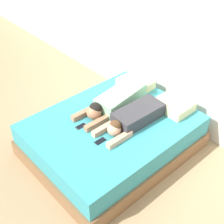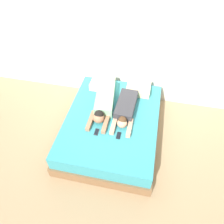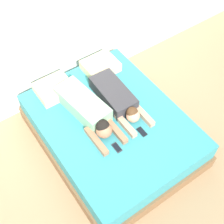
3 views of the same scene
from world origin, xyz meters
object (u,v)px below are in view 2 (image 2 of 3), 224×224
Objects in this scene: person_right at (125,109)px; cell_phone_right at (119,135)px; person_left at (104,103)px; bed at (112,127)px; pillow_head_right at (139,89)px; cell_phone_left at (97,132)px; pillow_head_left at (103,84)px.

person_right reaches higher than cell_phone_right.
person_left is 0.70m from cell_phone_right.
cell_phone_right is (0.18, -0.35, 0.26)m from bed.
person_right reaches higher than bed.
pillow_head_right is 0.46× the size of person_right.
cell_phone_right is at bearing 0.84° from cell_phone_left.
person_right reaches higher than pillow_head_left.
person_right reaches higher than cell_phone_left.
cell_phone_left is at bearing -117.09° from bed.
person_left reaches higher than bed.
pillow_head_left is 1.00× the size of pillow_head_right.
cell_phone_left is 0.37m from cell_phone_right.
pillow_head_left is 3.33× the size of cell_phone_left.
person_left is 0.41m from person_right.
person_left reaches higher than pillow_head_right.
pillow_head_left reaches higher than cell_phone_right.
person_left is at bearing -74.67° from pillow_head_left.
bed is at bearing -114.39° from pillow_head_right.
cell_phone_right is at bearing -56.06° from person_left.
person_right is 7.22× the size of cell_phone_left.
bed is 0.92m from pillow_head_right.
pillow_head_right is 3.33× the size of cell_phone_right.
pillow_head_right is at bearing 0.00° from pillow_head_left.
bed is 0.46m from person_left.
pillow_head_right is 0.40× the size of person_left.
bed is 1.88× the size of person_left.
person_right is at bearing -7.51° from person_left.
person_right is (-0.15, -0.62, 0.02)m from pillow_head_right.
pillow_head_left is 0.59m from person_left.
pillow_head_left is 0.40× the size of person_left.
pillow_head_right is at bearing 65.61° from bed.
pillow_head_left is at bearing 114.39° from bed.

